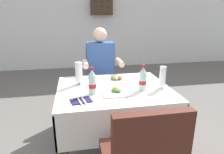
{
  "coord_description": "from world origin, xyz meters",
  "views": [
    {
      "loc": [
        -0.26,
        -1.67,
        1.42
      ],
      "look_at": [
        0.1,
        0.23,
        0.8
      ],
      "focal_mm": 31.78,
      "sensor_mm": 36.0,
      "label": 1
    }
  ],
  "objects": [
    {
      "name": "seated_diner_far",
      "position": [
        0.07,
        0.87,
        0.71
      ],
      "size": [
        0.5,
        0.46,
        1.26
      ],
      "color": "#282D42",
      "rests_on": "ground"
    },
    {
      "name": "chair_far_diner_seat",
      "position": [
        0.1,
        0.98,
        0.55
      ],
      "size": [
        0.44,
        0.5,
        0.97
      ],
      "color": "#4C2319",
      "rests_on": "ground"
    },
    {
      "name": "cola_bottle_primary",
      "position": [
        0.36,
        0.02,
        0.83
      ],
      "size": [
        0.07,
        0.07,
        0.25
      ],
      "color": "silver",
      "rests_on": "main_dining_table"
    },
    {
      "name": "back_wall",
      "position": [
        0.0,
        3.85,
        1.38
      ],
      "size": [
        11.0,
        0.12,
        2.77
      ],
      "primitive_type": "cube",
      "color": "white",
      "rests_on": "ground"
    },
    {
      "name": "main_dining_table",
      "position": [
        0.1,
        0.13,
        0.56
      ],
      "size": [
        1.1,
        0.91,
        0.72
      ],
      "color": "white",
      "rests_on": "ground"
    },
    {
      "name": "beer_glass_left",
      "position": [
        -0.23,
        0.3,
        0.84
      ],
      "size": [
        0.07,
        0.07,
        0.24
      ],
      "color": "white",
      "rests_on": "main_dining_table"
    },
    {
      "name": "napkin_cutlery_set",
      "position": [
        -0.23,
        -0.13,
        0.73
      ],
      "size": [
        0.19,
        0.2,
        0.01
      ],
      "color": "#231E4C",
      "rests_on": "main_dining_table"
    },
    {
      "name": "plate_near_camera",
      "position": [
        0.09,
        -0.01,
        0.74
      ],
      "size": [
        0.23,
        0.23,
        0.06
      ],
      "color": "white",
      "rests_on": "main_dining_table"
    },
    {
      "name": "cola_bottle_secondary",
      "position": [
        -0.12,
        0.01,
        0.83
      ],
      "size": [
        0.07,
        0.07,
        0.25
      ],
      "color": "silver",
      "rests_on": "main_dining_table"
    },
    {
      "name": "beer_glass_middle",
      "position": [
        0.56,
        0.03,
        0.84
      ],
      "size": [
        0.07,
        0.07,
        0.22
      ],
      "color": "white",
      "rests_on": "main_dining_table"
    },
    {
      "name": "plate_far_diner",
      "position": [
        0.17,
        0.34,
        0.74
      ],
      "size": [
        0.24,
        0.24,
        0.05
      ],
      "color": "white",
      "rests_on": "main_dining_table"
    },
    {
      "name": "wall_bottle_rack",
      "position": [
        0.48,
        3.68,
        1.61
      ],
      "size": [
        0.56,
        0.21,
        0.42
      ],
      "color": "#472D1E"
    }
  ]
}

